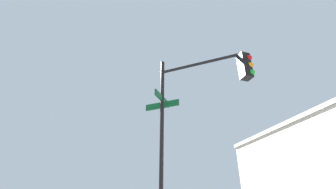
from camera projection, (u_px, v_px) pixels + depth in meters
traffic_signal_near at (198, 106)px, 6.76m from camera, size 2.29×2.52×6.16m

